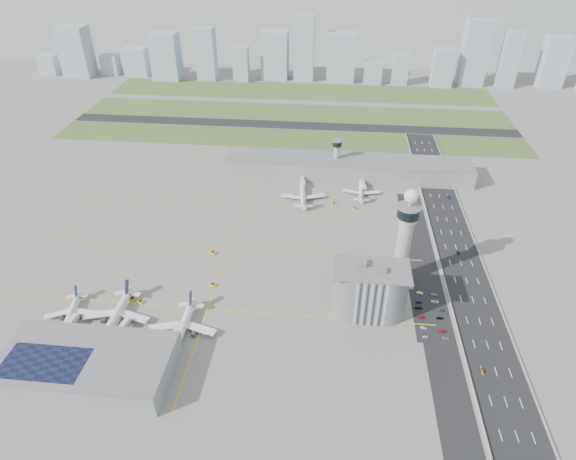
# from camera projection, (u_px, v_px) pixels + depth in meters

# --- Properties ---
(ground) EXTENTS (1000.00, 1000.00, 0.00)m
(ground) POSITION_uv_depth(u_px,v_px,m) (282.00, 281.00, 301.11)
(ground) COLOR gray
(grass_strip_0) EXTENTS (480.00, 50.00, 0.08)m
(grass_strip_0) POSITION_uv_depth(u_px,v_px,m) (288.00, 139.00, 489.23)
(grass_strip_0) COLOR #435428
(grass_strip_0) RESTS_ON ground
(grass_strip_1) EXTENTS (480.00, 60.00, 0.08)m
(grass_strip_1) POSITION_uv_depth(u_px,v_px,m) (294.00, 113.00, 551.37)
(grass_strip_1) COLOR #516B32
(grass_strip_1) RESTS_ON ground
(grass_strip_2) EXTENTS (480.00, 70.00, 0.08)m
(grass_strip_2) POSITION_uv_depth(u_px,v_px,m) (300.00, 91.00, 617.66)
(grass_strip_2) COLOR #506931
(grass_strip_2) RESTS_ON ground
(runway) EXTENTS (480.00, 22.00, 0.10)m
(runway) POSITION_uv_depth(u_px,v_px,m) (291.00, 125.00, 519.88)
(runway) COLOR black
(runway) RESTS_ON ground
(highway) EXTENTS (28.00, 500.00, 0.10)m
(highway) POSITION_uv_depth(u_px,v_px,m) (471.00, 293.00, 291.27)
(highway) COLOR black
(highway) RESTS_ON ground
(barrier_left) EXTENTS (0.60, 500.00, 1.20)m
(barrier_left) POSITION_uv_depth(u_px,v_px,m) (447.00, 291.00, 292.16)
(barrier_left) COLOR #9E9E99
(barrier_left) RESTS_ON ground
(barrier_right) EXTENTS (0.60, 500.00, 1.20)m
(barrier_right) POSITION_uv_depth(u_px,v_px,m) (495.00, 294.00, 289.77)
(barrier_right) COLOR #9E9E99
(barrier_right) RESTS_ON ground
(landside_road) EXTENTS (18.00, 260.00, 0.08)m
(landside_road) POSITION_uv_depth(u_px,v_px,m) (431.00, 301.00, 285.12)
(landside_road) COLOR black
(landside_road) RESTS_ON ground
(parking_lot) EXTENTS (20.00, 44.00, 0.10)m
(parking_lot) POSITION_uv_depth(u_px,v_px,m) (430.00, 315.00, 275.34)
(parking_lot) COLOR black
(parking_lot) RESTS_ON ground
(taxiway_line_h_0) EXTENTS (260.00, 0.60, 0.01)m
(taxiway_line_h_0) POSITION_uv_depth(u_px,v_px,m) (208.00, 309.00, 279.67)
(taxiway_line_h_0) COLOR yellow
(taxiway_line_h_0) RESTS_ON ground
(taxiway_line_h_1) EXTENTS (260.00, 0.60, 0.01)m
(taxiway_line_h_1) POSITION_uv_depth(u_px,v_px,m) (229.00, 249.00, 329.38)
(taxiway_line_h_1) COLOR yellow
(taxiway_line_h_1) RESTS_ON ground
(taxiway_line_h_2) EXTENTS (260.00, 0.60, 0.01)m
(taxiway_line_h_2) POSITION_uv_depth(u_px,v_px,m) (245.00, 205.00, 379.10)
(taxiway_line_h_2) COLOR yellow
(taxiway_line_h_2) RESTS_ON ground
(taxiway_line_v) EXTENTS (0.60, 260.00, 0.01)m
(taxiway_line_v) POSITION_uv_depth(u_px,v_px,m) (229.00, 249.00, 329.38)
(taxiway_line_v) COLOR yellow
(taxiway_line_v) RESTS_ON ground
(control_tower) EXTENTS (14.00, 14.00, 64.50)m
(control_tower) POSITION_uv_depth(u_px,v_px,m) (405.00, 234.00, 282.20)
(control_tower) COLOR #ADAAA5
(control_tower) RESTS_ON ground
(secondary_tower) EXTENTS (8.60, 8.60, 31.90)m
(secondary_tower) POSITION_uv_depth(u_px,v_px,m) (336.00, 155.00, 412.43)
(secondary_tower) COLOR #ADAAA5
(secondary_tower) RESTS_ON ground
(admin_building) EXTENTS (42.00, 24.00, 33.50)m
(admin_building) POSITION_uv_depth(u_px,v_px,m) (370.00, 291.00, 269.98)
(admin_building) COLOR #B2B2B7
(admin_building) RESTS_ON ground
(terminal_pier) EXTENTS (210.00, 32.00, 15.80)m
(terminal_pier) POSITION_uv_depth(u_px,v_px,m) (347.00, 168.00, 415.96)
(terminal_pier) COLOR gray
(terminal_pier) RESTS_ON ground
(near_terminal) EXTENTS (84.00, 42.00, 13.00)m
(near_terminal) POSITION_uv_depth(u_px,v_px,m) (86.00, 365.00, 237.11)
(near_terminal) COLOR gray
(near_terminal) RESTS_ON ground
(airplane_near_a) EXTENTS (36.70, 40.77, 9.88)m
(airplane_near_a) POSITION_uv_depth(u_px,v_px,m) (70.00, 311.00, 271.00)
(airplane_near_a) COLOR white
(airplane_near_a) RESTS_ON ground
(airplane_near_b) EXTENTS (39.37, 46.15, 12.79)m
(airplane_near_b) POSITION_uv_depth(u_px,v_px,m) (114.00, 313.00, 267.64)
(airplane_near_b) COLOR white
(airplane_near_b) RESTS_ON ground
(airplane_near_c) EXTENTS (38.29, 44.94, 12.51)m
(airplane_near_c) POSITION_uv_depth(u_px,v_px,m) (181.00, 325.00, 259.94)
(airplane_near_c) COLOR white
(airplane_near_c) RESTS_ON ground
(airplane_far_a) EXTENTS (40.21, 45.79, 11.79)m
(airplane_far_a) POSITION_uv_depth(u_px,v_px,m) (303.00, 192.00, 384.25)
(airplane_far_a) COLOR white
(airplane_far_a) RESTS_ON ground
(airplane_far_b) EXTENTS (31.70, 37.12, 10.27)m
(airplane_far_b) POSITION_uv_depth(u_px,v_px,m) (361.00, 188.00, 391.11)
(airplane_far_b) COLOR white
(airplane_far_b) RESTS_ON ground
(jet_bridge_near_0) EXTENTS (5.39, 14.31, 5.70)m
(jet_bridge_near_0) POSITION_uv_depth(u_px,v_px,m) (61.00, 335.00, 258.64)
(jet_bridge_near_0) COLOR silver
(jet_bridge_near_0) RESTS_ON ground
(jet_bridge_near_1) EXTENTS (5.39, 14.31, 5.70)m
(jet_bridge_near_1) POSITION_uv_depth(u_px,v_px,m) (115.00, 339.00, 256.08)
(jet_bridge_near_1) COLOR silver
(jet_bridge_near_1) RESTS_ON ground
(jet_bridge_near_2) EXTENTS (5.39, 14.31, 5.70)m
(jet_bridge_near_2) POSITION_uv_depth(u_px,v_px,m) (170.00, 344.00, 253.52)
(jet_bridge_near_2) COLOR silver
(jet_bridge_near_2) RESTS_ON ground
(jet_bridge_far_0) EXTENTS (5.39, 14.31, 5.70)m
(jet_bridge_far_0) POSITION_uv_depth(u_px,v_px,m) (302.00, 179.00, 408.74)
(jet_bridge_far_0) COLOR silver
(jet_bridge_far_0) RESTS_ON ground
(jet_bridge_far_1) EXTENTS (5.39, 14.31, 5.70)m
(jet_bridge_far_1) POSITION_uv_depth(u_px,v_px,m) (361.00, 182.00, 404.47)
(jet_bridge_far_1) COLOR silver
(jet_bridge_far_1) RESTS_ON ground
(tug_0) EXTENTS (4.32, 4.41, 2.13)m
(tug_0) POSITION_uv_depth(u_px,v_px,m) (132.00, 299.00, 285.42)
(tug_0) COLOR gold
(tug_0) RESTS_ON ground
(tug_1) EXTENTS (3.62, 2.90, 1.85)m
(tug_1) POSITION_uv_depth(u_px,v_px,m) (140.00, 302.00, 283.35)
(tug_1) COLOR #FAB00E
(tug_1) RESTS_ON ground
(tug_2) EXTENTS (3.63, 2.86, 1.88)m
(tug_2) POSITION_uv_depth(u_px,v_px,m) (213.00, 285.00, 296.40)
(tug_2) COLOR gold
(tug_2) RESTS_ON ground
(tug_3) EXTENTS (3.82, 3.03, 1.96)m
(tug_3) POSITION_uv_depth(u_px,v_px,m) (213.00, 253.00, 324.19)
(tug_3) COLOR #F4B80A
(tug_3) RESTS_ON ground
(tug_4) EXTENTS (3.38, 2.97, 1.64)m
(tug_4) POSITION_uv_depth(u_px,v_px,m) (334.00, 203.00, 379.70)
(tug_4) COLOR #F79E03
(tug_4) RESTS_ON ground
(tug_5) EXTENTS (3.36, 3.32, 1.63)m
(tug_5) POSITION_uv_depth(u_px,v_px,m) (354.00, 208.00, 373.16)
(tug_5) COLOR gold
(tug_5) RESTS_ON ground
(car_lot_0) EXTENTS (3.65, 1.94, 1.18)m
(car_lot_0) POSITION_uv_depth(u_px,v_px,m) (425.00, 337.00, 260.52)
(car_lot_0) COLOR silver
(car_lot_0) RESTS_ON ground
(car_lot_1) EXTENTS (3.93, 1.67, 1.26)m
(car_lot_1) POSITION_uv_depth(u_px,v_px,m) (424.00, 328.00, 266.11)
(car_lot_1) COLOR #A8AAAC
(car_lot_1) RESTS_ON ground
(car_lot_2) EXTENTS (4.51, 2.28, 1.22)m
(car_lot_2) POSITION_uv_depth(u_px,v_px,m) (421.00, 317.00, 273.31)
(car_lot_2) COLOR #AE1929
(car_lot_2) RESTS_ON ground
(car_lot_3) EXTENTS (4.60, 2.47, 1.27)m
(car_lot_3) POSITION_uv_depth(u_px,v_px,m) (419.00, 308.00, 279.54)
(car_lot_3) COLOR black
(car_lot_3) RESTS_ON ground
(car_lot_4) EXTENTS (3.92, 1.88, 1.29)m
(car_lot_4) POSITION_uv_depth(u_px,v_px,m) (419.00, 302.00, 283.65)
(car_lot_4) COLOR navy
(car_lot_4) RESTS_ON ground
(car_lot_5) EXTENTS (3.88, 1.82, 1.23)m
(car_lot_5) POSITION_uv_depth(u_px,v_px,m) (420.00, 293.00, 290.53)
(car_lot_5) COLOR white
(car_lot_5) RESTS_ON ground
(car_lot_6) EXTENTS (4.09, 2.15, 1.10)m
(car_lot_6) POSITION_uv_depth(u_px,v_px,m) (446.00, 338.00, 259.76)
(car_lot_6) COLOR gray
(car_lot_6) RESTS_ON ground
(car_lot_7) EXTENTS (4.58, 2.14, 1.29)m
(car_lot_7) POSITION_uv_depth(u_px,v_px,m) (442.00, 331.00, 264.21)
(car_lot_7) COLOR #B11833
(car_lot_7) RESTS_ON ground
(car_lot_8) EXTENTS (3.74, 1.72, 1.24)m
(car_lot_8) POSITION_uv_depth(u_px,v_px,m) (440.00, 318.00, 272.57)
(car_lot_8) COLOR black
(car_lot_8) RESTS_ON ground
(car_lot_9) EXTENTS (4.05, 1.53, 1.32)m
(car_lot_9) POSITION_uv_depth(u_px,v_px,m) (440.00, 310.00, 277.89)
(car_lot_9) COLOR navy
(car_lot_9) RESTS_ON ground
(car_lot_10) EXTENTS (4.71, 2.58, 1.25)m
(car_lot_10) POSITION_uv_depth(u_px,v_px,m) (435.00, 302.00, 283.94)
(car_lot_10) COLOR white
(car_lot_10) RESTS_ON ground
(car_lot_11) EXTENTS (4.52, 2.09, 1.28)m
(car_lot_11) POSITION_uv_depth(u_px,v_px,m) (434.00, 295.00, 289.14)
(car_lot_11) COLOR gray
(car_lot_11) RESTS_ON ground
(car_hw_0) EXTENTS (1.83, 3.43, 1.11)m
(car_hw_0) POSITION_uv_depth(u_px,v_px,m) (483.00, 370.00, 241.56)
(car_hw_0) COLOR #9D2D05
(car_hw_0) RESTS_ON ground
(car_hw_1) EXTENTS (1.62, 3.62, 1.15)m
(car_hw_1) POSITION_uv_depth(u_px,v_px,m) (458.00, 253.00, 324.88)
(car_hw_1) COLOR black
(car_hw_1) RESTS_ON ground
(car_hw_2) EXTENTS (2.25, 4.67, 1.28)m
(car_hw_2) POSITION_uv_depth(u_px,v_px,m) (449.00, 197.00, 387.76)
(car_hw_2) COLOR navy
(car_hw_2) RESTS_ON ground
(car_hw_4) EXTENTS (1.63, 3.69, 1.24)m
(car_hw_4) POSITION_uv_depth(u_px,v_px,m) (422.00, 163.00, 440.87)
(car_hw_4) COLOR gray
(car_hw_4) RESTS_ON ground
(skyline_bldg_0) EXTENTS (24.05, 19.24, 26.50)m
(skyline_bldg_0) POSITION_uv_depth(u_px,v_px,m) (49.00, 65.00, 675.44)
(skyline_bldg_0) COLOR #9EADC1
(skyline_bldg_0) RESTS_ON ground
(skyline_bldg_1) EXTENTS (37.63, 30.10, 65.60)m
(skyline_bldg_1) POSITION_uv_depth(u_px,v_px,m) (76.00, 52.00, 657.26)
(skyline_bldg_1) COLOR #9EADC1
(skyline_bldg_1) RESTS_ON ground
(skyline_bldg_2) EXTENTS (22.81, 18.25, 26.79)m
(skyline_bldg_2) POSITION_uv_depth(u_px,v_px,m) (111.00, 65.00, 674.99)
(skyline_bldg_2) COLOR #9EADC1
(skyline_bldg_2) RESTS_ON ground
(skyline_bldg_3) EXTENTS (32.30, 25.84, 36.93)m
(skyline_bldg_3) POSITION_uv_depth(u_px,v_px,m) (137.00, 61.00, 669.87)
(skyline_bldg_3) COLOR #9EADC1
(skyline_bldg_3) RESTS_ON ground
(skyline_bldg_4) EXTENTS (35.81, 28.65, 60.36)m
(skyline_bldg_4) POSITION_uv_depth(u_px,v_px,m) (166.00, 56.00, 645.90)
(skyline_bldg_4) COLOR #9EADC1
(skyline_bldg_4) RESTS_ON ground
(skyline_bldg_5) EXTENTS (25.49, 20.39, 66.89)m
(skyline_bldg_5) POSITION_uv_depth(u_px,v_px,m) (206.00, 54.00, 643.15)
(skyline_bldg_5) COLOR #9EADC1
(skyline_bldg_5) RESTS_ON ground
(skyline_bldg_6) EXTENTS (20.04, 16.03, 45.20)m
(skyline_bldg_6) POSITION_uv_depth(u_px,v_px,m) (241.00, 64.00, 643.64)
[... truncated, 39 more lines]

